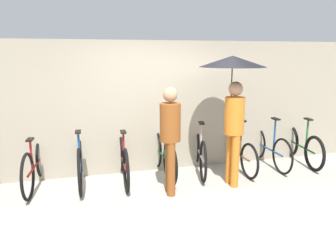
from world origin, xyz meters
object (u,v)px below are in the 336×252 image
parked_bicycle_5 (200,151)px  pedestrian_leading (170,133)px  parked_bicycle_6 (235,151)px  pedestrian_center (233,83)px  parked_bicycle_4 (162,154)px  parked_bicycle_8 (301,146)px  parked_bicycle_7 (269,148)px  parked_bicycle_1 (35,165)px  parked_bicycle_3 (123,160)px  parked_bicycle_2 (80,160)px

parked_bicycle_5 → pedestrian_leading: bearing=149.6°
parked_bicycle_6 → pedestrian_center: (-0.42, -0.63, 1.36)m
parked_bicycle_5 → parked_bicycle_4: bearing=105.5°
pedestrian_leading → parked_bicycle_4: bearing=89.8°
parked_bicycle_6 → parked_bicycle_8: parked_bicycle_8 is taller
parked_bicycle_4 → parked_bicycle_7: 2.16m
parked_bicycle_1 → pedestrian_leading: pedestrian_leading is taller
parked_bicycle_3 → parked_bicycle_5: bearing=-84.6°
pedestrian_center → parked_bicycle_3: bearing=159.0°
parked_bicycle_4 → parked_bicycle_8: size_ratio=1.07×
parked_bicycle_1 → parked_bicycle_4: (2.16, -0.02, 0.02)m
parked_bicycle_3 → pedestrian_leading: pedestrian_leading is taller
parked_bicycle_6 → parked_bicycle_7: (0.72, -0.00, 0.01)m
parked_bicycle_5 → parked_bicycle_8: parked_bicycle_5 is taller
pedestrian_leading → parked_bicycle_2: bearing=154.4°
parked_bicycle_3 → parked_bicycle_8: bearing=-87.6°
parked_bicycle_5 → parked_bicycle_7: size_ratio=1.05×
parked_bicycle_6 → parked_bicycle_7: 0.72m
parked_bicycle_1 → parked_bicycle_6: (3.60, -0.04, -0.03)m
parked_bicycle_7 → parked_bicycle_8: bearing=-90.0°
parked_bicycle_1 → parked_bicycle_4: bearing=-85.0°
parked_bicycle_4 → parked_bicycle_3: bearing=93.6°
parked_bicycle_5 → parked_bicycle_6: 0.72m
parked_bicycle_2 → parked_bicycle_8: parked_bicycle_2 is taller
parked_bicycle_2 → parked_bicycle_5: bearing=-88.5°
parked_bicycle_5 → parked_bicycle_2: bearing=103.9°
parked_bicycle_7 → pedestrian_center: (-1.14, -0.63, 1.35)m
parked_bicycle_1 → parked_bicycle_8: 5.04m
parked_bicycle_3 → parked_bicycle_8: 3.60m
pedestrian_center → parked_bicycle_2: bearing=162.7°
parked_bicycle_6 → pedestrian_leading: (-1.52, -0.79, 0.64)m
pedestrian_center → parked_bicycle_7: bearing=26.7°
pedestrian_center → parked_bicycle_4: bearing=145.2°
parked_bicycle_8 → parked_bicycle_6: bearing=96.7°
parked_bicycle_6 → parked_bicycle_7: parked_bicycle_6 is taller
parked_bicycle_3 → parked_bicycle_4: size_ratio=1.00×
parked_bicycle_2 → parked_bicycle_5: parked_bicycle_2 is taller
parked_bicycle_7 → parked_bicycle_8: 0.72m
parked_bicycle_3 → parked_bicycle_6: bearing=-86.6°
parked_bicycle_4 → parked_bicycle_1: bearing=88.4°
parked_bicycle_3 → pedestrian_leading: 1.16m
parked_bicycle_1 → pedestrian_center: 3.51m
parked_bicycle_5 → pedestrian_leading: 1.30m
parked_bicycle_3 → parked_bicycle_4: bearing=-83.2°
parked_bicycle_3 → pedestrian_leading: (0.64, -0.75, 0.61)m
pedestrian_leading → parked_bicycle_8: bearing=19.7°
parked_bicycle_5 → parked_bicycle_8: 2.16m
parked_bicycle_5 → parked_bicycle_8: (2.16, -0.07, -0.03)m
parked_bicycle_7 → parked_bicycle_3: bearing=93.4°
parked_bicycle_6 → pedestrian_center: pedestrian_center is taller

